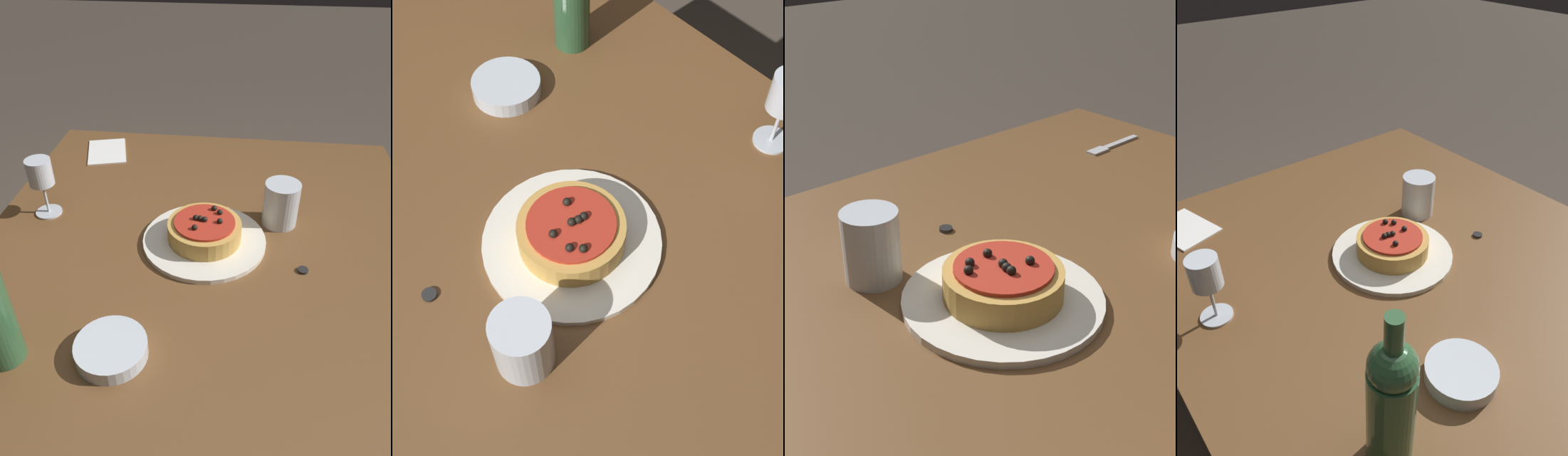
{
  "view_description": "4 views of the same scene",
  "coord_description": "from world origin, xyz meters",
  "views": [
    {
      "loc": [
        0.73,
        0.08,
        1.38
      ],
      "look_at": [
        -0.1,
        -0.02,
        0.75
      ],
      "focal_mm": 35.0,
      "sensor_mm": 36.0,
      "label": 1
    },
    {
      "loc": [
        -0.53,
        0.35,
        1.59
      ],
      "look_at": [
        -0.13,
        -0.01,
        0.77
      ],
      "focal_mm": 50.0,
      "sensor_mm": 36.0,
      "label": 2
    },
    {
      "loc": [
        -0.64,
        -0.55,
        1.23
      ],
      "look_at": [
        -0.12,
        0.04,
        0.81
      ],
      "focal_mm": 50.0,
      "sensor_mm": 36.0,
      "label": 3
    },
    {
      "loc": [
        0.53,
        -0.57,
        1.4
      ],
      "look_at": [
        -0.12,
        -0.06,
        0.81
      ],
      "focal_mm": 35.0,
      "sensor_mm": 36.0,
      "label": 4
    }
  ],
  "objects": [
    {
      "name": "bottle_cap",
      "position": [
        -0.03,
        0.23,
        0.71
      ],
      "size": [
        0.02,
        0.02,
        0.01
      ],
      "color": "black",
      "rests_on": "dining_table"
    },
    {
      "name": "dining_table",
      "position": [
        0.0,
        0.0,
        0.63
      ],
      "size": [
        1.38,
        1.09,
        0.7
      ],
      "color": "brown",
      "rests_on": "ground_plane"
    },
    {
      "name": "wine_glass",
      "position": [
        -0.18,
        -0.42,
        0.82
      ],
      "size": [
        0.07,
        0.07,
        0.16
      ],
      "color": "silver",
      "rests_on": "dining_table"
    },
    {
      "name": "ground_plane",
      "position": [
        0.0,
        0.0,
        0.0
      ],
      "size": [
        14.0,
        14.0,
        0.0
      ],
      "primitive_type": "plane",
      "color": "#4C4238"
    },
    {
      "name": "side_bowl",
      "position": [
        0.24,
        -0.13,
        0.72
      ],
      "size": [
        0.13,
        0.13,
        0.03
      ],
      "color": "silver",
      "rests_on": "dining_table"
    },
    {
      "name": "water_cup",
      "position": [
        -0.21,
        0.18,
        0.76
      ],
      "size": [
        0.09,
        0.09,
        0.11
      ],
      "color": "silver",
      "rests_on": "dining_table"
    },
    {
      "name": "paper_napkin",
      "position": [
        -0.54,
        -0.36,
        0.71
      ],
      "size": [
        0.2,
        0.16,
        0.0
      ],
      "color": "white",
      "rests_on": "dining_table"
    },
    {
      "name": "pizza",
      "position": [
        -0.11,
        -0.0,
        0.74
      ],
      "size": [
        0.18,
        0.18,
        0.06
      ],
      "color": "gold",
      "rests_on": "dinner_plate"
    },
    {
      "name": "wine_bottle",
      "position": [
        0.26,
        -0.32,
        0.84
      ],
      "size": [
        0.07,
        0.07,
        0.31
      ],
      "color": "#2D5633",
      "rests_on": "dining_table"
    },
    {
      "name": "dinner_plate",
      "position": [
        -0.11,
        -0.0,
        0.71
      ],
      "size": [
        0.29,
        0.29,
        0.01
      ],
      "color": "white",
      "rests_on": "dining_table"
    }
  ]
}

